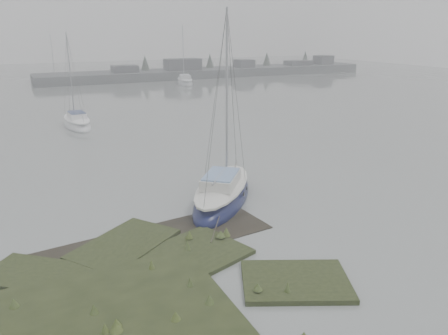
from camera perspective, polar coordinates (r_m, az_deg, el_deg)
ground at (r=42.23m, az=-15.82°, el=5.93°), size 160.00×160.00×0.00m
far_shoreline at (r=80.61m, az=-0.96°, el=12.47°), size 60.00×8.00×4.15m
sailboat_main at (r=21.40m, az=-0.22°, el=-3.65°), size 6.16×6.77×9.75m
sailboat_white at (r=40.07m, az=-18.63°, el=5.46°), size 2.34×6.13×8.50m
sailboat_far_b at (r=68.41m, az=-5.12°, el=11.02°), size 3.58×7.05×9.51m
sailboat_far_c at (r=74.06m, az=-20.59°, el=10.45°), size 5.90×4.01×7.95m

